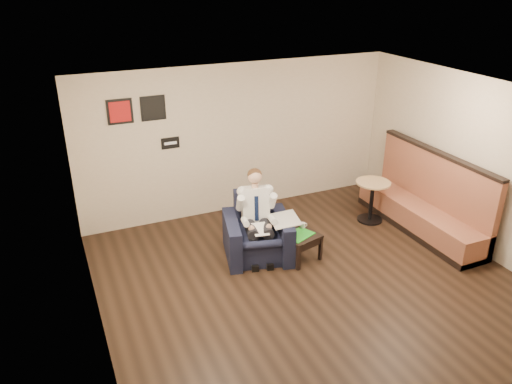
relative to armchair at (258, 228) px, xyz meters
name	(u,v)px	position (x,y,z in m)	size (l,w,h in m)	color
ground	(316,288)	(0.42, -1.20, -0.50)	(6.00, 6.00, 0.00)	black
wall_back	(239,139)	(0.42, 1.80, 0.90)	(6.00, 0.02, 2.80)	beige
wall_front	(501,340)	(0.42, -4.20, 0.90)	(6.00, 0.02, 2.80)	beige
wall_left	(93,248)	(-2.58, -1.20, 0.90)	(0.02, 6.00, 2.80)	beige
wall_right	(486,169)	(3.42, -1.20, 0.90)	(0.02, 6.00, 2.80)	beige
ceiling	(328,100)	(0.42, -1.20, 2.30)	(6.00, 6.00, 0.02)	white
seating_sign	(170,143)	(-0.88, 1.79, 1.00)	(0.32, 0.02, 0.20)	black
art_print_left	(120,112)	(-1.68, 1.79, 1.65)	(0.42, 0.03, 0.42)	red
art_print_right	(153,108)	(-1.13, 1.79, 1.65)	(0.42, 0.03, 0.42)	black
armchair	(258,228)	(0.00, 0.00, 0.00)	(1.02, 1.02, 0.99)	black
seated_man	(259,222)	(-0.03, -0.13, 0.18)	(0.65, 0.97, 1.36)	white
lap_papers	(260,229)	(-0.06, -0.23, 0.11)	(0.23, 0.32, 0.01)	white
newspaper	(285,219)	(0.38, -0.20, 0.18)	(0.43, 0.54, 0.01)	silver
side_table	(299,246)	(0.58, -0.36, -0.27)	(0.54, 0.54, 0.44)	black
green_folder	(299,235)	(0.55, -0.38, -0.05)	(0.44, 0.32, 0.01)	green
coffee_mug	(303,225)	(0.72, -0.20, 0.00)	(0.08, 0.08, 0.09)	white
smartphone	(295,229)	(0.58, -0.19, -0.05)	(0.14, 0.07, 0.01)	black
banquette	(423,193)	(3.01, -0.34, 0.21)	(0.66, 2.76, 1.41)	brown
cafe_table	(371,201)	(2.42, 0.29, -0.11)	(0.63, 0.63, 0.78)	tan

